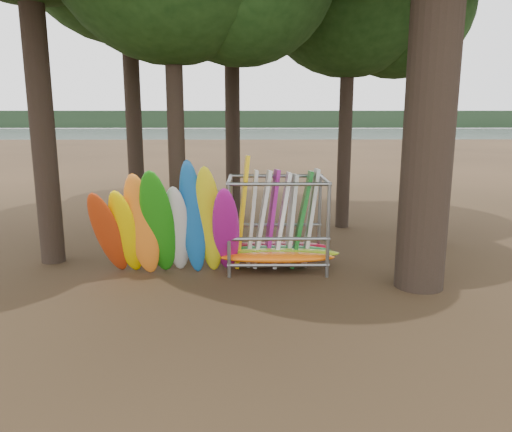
{
  "coord_description": "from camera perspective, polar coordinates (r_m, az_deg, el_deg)",
  "views": [
    {
      "loc": [
        0.2,
        -10.43,
        3.92
      ],
      "look_at": [
        0.33,
        1.5,
        1.4
      ],
      "focal_mm": 35.0,
      "sensor_mm": 36.0,
      "label": 1
    }
  ],
  "objects": [
    {
      "name": "ground",
      "position": [
        11.14,
        -1.65,
        -8.67
      ],
      "size": [
        120.0,
        120.0,
        0.0
      ],
      "primitive_type": "plane",
      "color": "#47331E",
      "rests_on": "ground"
    },
    {
      "name": "lake",
      "position": [
        70.54,
        -0.82,
        8.73
      ],
      "size": [
        160.0,
        160.0,
        0.0
      ],
      "primitive_type": "plane",
      "color": "gray",
      "rests_on": "ground"
    },
    {
      "name": "far_shore",
      "position": [
        120.45,
        -0.76,
        11.0
      ],
      "size": [
        160.0,
        4.0,
        4.0
      ],
      "primitive_type": "cube",
      "color": "black",
      "rests_on": "ground"
    },
    {
      "name": "kayak_row",
      "position": [
        11.86,
        -10.01,
        -1.28
      ],
      "size": [
        3.46,
        1.88,
        3.0
      ],
      "color": "#C13810",
      "rests_on": "ground"
    },
    {
      "name": "storage_rack",
      "position": [
        12.53,
        2.38,
        -1.26
      ],
      "size": [
        3.15,
        1.53,
        2.86
      ],
      "color": "gray",
      "rests_on": "ground"
    }
  ]
}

